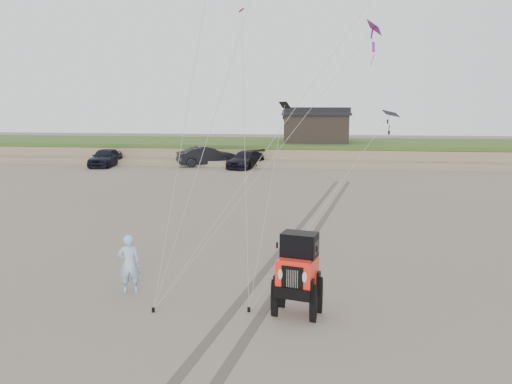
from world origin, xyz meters
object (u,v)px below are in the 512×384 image
jeep (297,283)px  truck_c (246,159)px  truck_a (105,157)px  man (129,264)px  cabin (317,126)px  truck_b (207,156)px

jeep → truck_c: bearing=114.3°
truck_a → truck_c: (12.25, 0.74, -0.08)m
truck_c → truck_a: bearing=-162.5°
truck_a → man: (13.45, -28.18, 0.05)m
cabin → truck_a: size_ratio=1.37×
truck_b → jeep: 32.16m
truck_a → man: 31.22m
cabin → truck_a: cabin is taller
jeep → truck_a: bearing=135.1°
truck_a → truck_b: (8.67, 1.62, 0.06)m
cabin → jeep: (0.14, -37.09, -2.40)m
truck_b → truck_c: size_ratio=1.05×
truck_b → truck_c: 3.69m
jeep → man: (-4.78, 0.91, 0.00)m
truck_b → man: (4.78, -29.79, -0.02)m
cabin → truck_b: 11.62m
cabin → truck_a: 19.93m
truck_a → truck_b: bearing=6.0°
jeep → man: bearing=-177.8°
truck_c → cabin: bearing=65.2°
truck_b → truck_a: bearing=73.8°
truck_c → jeep: jeep is taller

